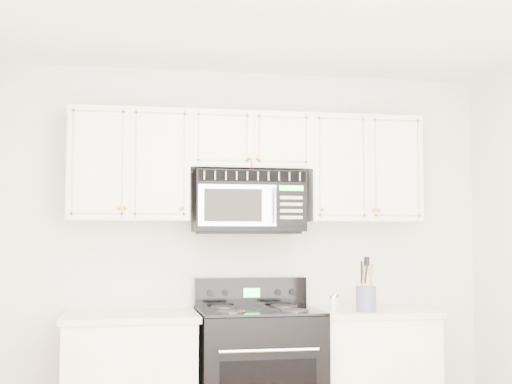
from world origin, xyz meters
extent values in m
cube|color=silver|center=(0.00, 1.75, 1.30)|extent=(3.50, 0.01, 2.60)
cube|color=silver|center=(0.00, -1.75, 1.30)|extent=(3.50, 0.01, 2.60)
cube|color=silver|center=(-0.80, 1.44, 0.90)|extent=(0.86, 0.65, 0.04)
cube|color=white|center=(0.80, 1.44, 0.44)|extent=(0.82, 0.63, 0.88)
cube|color=silver|center=(0.80, 1.44, 0.90)|extent=(0.86, 0.65, 0.04)
cube|color=black|center=(0.04, 1.41, 0.46)|extent=(0.79, 0.68, 0.92)
cylinder|color=silver|center=(0.04, 1.04, 0.72)|extent=(0.62, 0.02, 0.02)
cube|color=black|center=(0.04, 1.41, 0.93)|extent=(0.79, 0.68, 0.02)
cube|color=black|center=(0.04, 1.71, 1.02)|extent=(0.79, 0.08, 0.21)
cube|color=#28EB44|center=(0.04, 1.67, 1.02)|extent=(0.11, 0.00, 0.06)
cube|color=white|center=(-0.82, 1.58, 1.90)|extent=(0.80, 0.33, 0.75)
cube|color=white|center=(0.82, 1.58, 1.90)|extent=(0.80, 0.33, 0.75)
cube|color=white|center=(0.00, 1.58, 2.08)|extent=(0.84, 0.33, 0.39)
sphere|color=gold|center=(-0.84, 1.40, 1.60)|extent=(0.03, 0.03, 0.03)
sphere|color=gold|center=(-0.48, 1.40, 1.60)|extent=(0.03, 0.03, 0.03)
sphere|color=gold|center=(0.48, 1.40, 1.60)|extent=(0.03, 0.03, 0.03)
sphere|color=gold|center=(0.84, 1.40, 1.60)|extent=(0.03, 0.03, 0.03)
sphere|color=gold|center=(-0.03, 1.40, 1.94)|extent=(0.03, 0.03, 0.03)
sphere|color=gold|center=(0.03, 1.40, 1.94)|extent=(0.03, 0.03, 0.03)
cylinder|color=#BB0004|center=(-0.01, 1.40, 1.88)|extent=(0.01, 0.00, 0.11)
sphere|color=gold|center=(-0.01, 1.40, 1.82)|extent=(0.04, 0.04, 0.04)
cube|color=black|center=(-0.01, 1.56, 1.66)|extent=(0.75, 0.37, 0.41)
cube|color=#AFA69A|center=(-0.01, 1.38, 1.82)|extent=(0.73, 0.01, 0.07)
cube|color=#A4A1B5|center=(-0.11, 1.37, 1.62)|extent=(0.52, 0.01, 0.28)
cube|color=black|center=(-0.14, 1.37, 1.62)|extent=(0.39, 0.01, 0.22)
cube|color=black|center=(0.25, 1.37, 1.62)|extent=(0.20, 0.01, 0.28)
cube|color=#28EB44|center=(0.25, 1.37, 1.74)|extent=(0.16, 0.00, 0.03)
cylinder|color=silver|center=(0.14, 1.34, 1.62)|extent=(0.02, 0.02, 0.24)
cylinder|color=#48536B|center=(0.74, 1.27, 1.00)|extent=(0.13, 0.13, 0.17)
cylinder|color=tan|center=(0.77, 1.27, 1.09)|extent=(0.01, 0.01, 0.29)
cylinder|color=black|center=(0.72, 1.30, 1.10)|extent=(0.01, 0.01, 0.31)
cylinder|color=tan|center=(0.72, 1.24, 1.11)|extent=(0.01, 0.01, 0.33)
cylinder|color=black|center=(0.77, 1.27, 1.09)|extent=(0.01, 0.01, 0.29)
cylinder|color=tan|center=(0.72, 1.30, 1.10)|extent=(0.01, 0.01, 0.31)
cylinder|color=black|center=(0.72, 1.24, 1.11)|extent=(0.01, 0.01, 0.33)
cylinder|color=tan|center=(0.77, 1.27, 1.09)|extent=(0.01, 0.01, 0.29)
cylinder|color=silver|center=(0.55, 1.35, 0.97)|extent=(0.04, 0.04, 0.09)
cylinder|color=silver|center=(0.55, 1.35, 1.02)|extent=(0.05, 0.05, 0.02)
cylinder|color=silver|center=(0.52, 1.31, 0.96)|extent=(0.04, 0.04, 0.09)
cylinder|color=silver|center=(0.52, 1.31, 1.01)|extent=(0.04, 0.04, 0.02)
camera|label=1|loc=(-0.84, -3.27, 1.40)|focal=50.00mm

